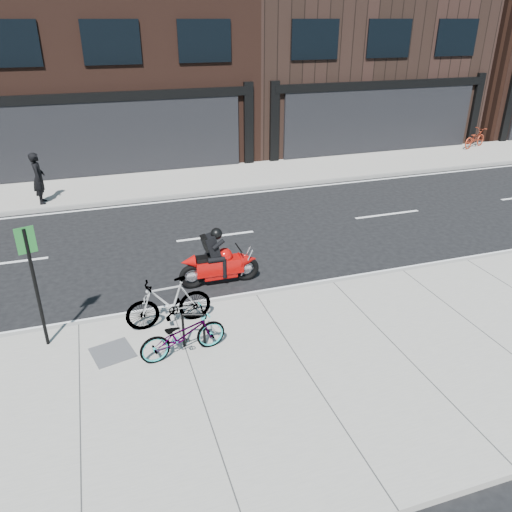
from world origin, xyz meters
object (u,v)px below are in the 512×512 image
object	(u,v)px
bicycle_front	(183,335)
pedestrian	(39,178)
motorcycle	(223,261)
utility_grate	(112,353)
bicycle_far	(475,138)
bike_rack	(194,327)
bicycle_rear	(169,302)
sign_post	(34,277)

from	to	relation	value
bicycle_front	pedestrian	size ratio (longest dim) A/B	0.95
bicycle_front	motorcycle	distance (m)	3.15
motorcycle	utility_grate	xyz separation A→B (m)	(-2.84, -2.29, -0.48)
pedestrian	bicycle_far	size ratio (longest dim) A/B	1.02
pedestrian	bike_rack	bearing A→B (deg)	-161.96
bike_rack	utility_grate	distance (m)	1.66
bicycle_rear	bicycle_far	world-z (taller)	bicycle_rear
bicycle_rear	motorcycle	bearing A→B (deg)	132.99
bicycle_rear	utility_grate	distance (m)	1.50
motorcycle	pedestrian	xyz separation A→B (m)	(-4.59, 7.51, 0.40)
bicycle_rear	motorcycle	xyz separation A→B (m)	(1.60, 1.64, -0.05)
bike_rack	pedestrian	size ratio (longest dim) A/B	0.43
bicycle_front	motorcycle	size ratio (longest dim) A/B	0.84
bicycle_front	pedestrian	xyz separation A→B (m)	(-3.07, 10.26, 0.45)
bicycle_far	motorcycle	bearing A→B (deg)	99.93
bicycle_front	utility_grate	world-z (taller)	bicycle_front
bicycle_rear	sign_post	distance (m)	2.63
bike_rack	pedestrian	xyz separation A→B (m)	(-3.32, 10.08, 0.45)
bicycle_rear	bicycle_far	bearing A→B (deg)	120.52
bicycle_rear	sign_post	xyz separation A→B (m)	(-2.45, 0.07, 0.96)
bike_rack	bicycle_rear	xyz separation A→B (m)	(-0.33, 0.94, 0.10)
motorcycle	utility_grate	world-z (taller)	motorcycle
bicycle_rear	utility_grate	xyz separation A→B (m)	(-1.24, -0.65, -0.54)
bicycle_front	bicycle_far	distance (m)	21.12
bike_rack	bicycle_front	size ratio (longest dim) A/B	0.45
bicycle_front	utility_grate	distance (m)	1.47
bicycle_rear	pedestrian	world-z (taller)	pedestrian
motorcycle	bicycle_far	world-z (taller)	motorcycle
bike_rack	utility_grate	world-z (taller)	bike_rack
bicycle_rear	sign_post	world-z (taller)	sign_post
utility_grate	bicycle_front	bearing A→B (deg)	-19.41
motorcycle	sign_post	world-z (taller)	sign_post
sign_post	pedestrian	bearing A→B (deg)	77.48
bicycle_far	pedestrian	bearing A→B (deg)	74.23
bicycle_front	pedestrian	world-z (taller)	pedestrian
motorcycle	bicycle_far	bearing A→B (deg)	32.33
bike_rack	sign_post	world-z (taller)	sign_post
bicycle_front	bicycle_rear	size ratio (longest dim) A/B	0.94
bicycle_rear	bike_rack	bearing A→B (deg)	16.65
bicycle_rear	utility_grate	world-z (taller)	bicycle_rear
utility_grate	sign_post	distance (m)	2.05
bicycle_front	utility_grate	xyz separation A→B (m)	(-1.33, 0.47, -0.44)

